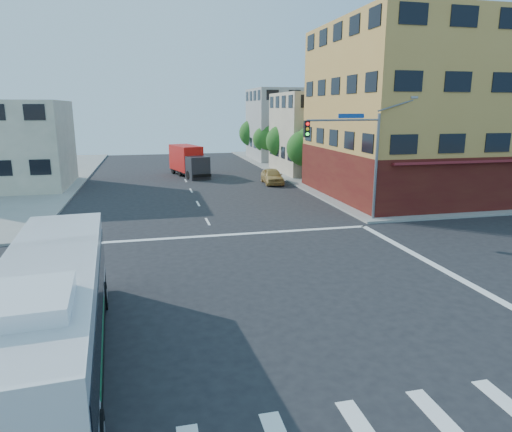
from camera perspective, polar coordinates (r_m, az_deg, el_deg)
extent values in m
plane|color=black|center=(18.14, -0.82, -10.46)|extent=(120.00, 120.00, 0.00)
cube|color=gray|center=(64.50, 23.79, 5.76)|extent=(50.00, 50.00, 0.15)
cube|color=#BB8C43|center=(41.94, 21.49, 12.00)|extent=(18.00, 15.00, 14.00)
cube|color=#531C13|center=(42.28, 20.91, 5.23)|extent=(18.09, 15.08, 4.00)
cube|color=maroon|center=(36.47, 27.30, 6.01)|extent=(16.00, 1.60, 0.51)
cube|color=#C4B495|center=(54.33, 9.24, 10.19)|extent=(12.00, 10.00, 9.00)
cube|color=gray|center=(67.46, 4.69, 11.32)|extent=(12.00, 10.00, 10.00)
cylinder|color=slate|center=(30.82, 14.76, 5.78)|extent=(0.18, 0.18, 7.00)
cylinder|color=slate|center=(29.28, 10.93, 11.69)|extent=(5.01, 0.62, 0.12)
cube|color=black|center=(28.14, 6.35, 10.77)|extent=(0.32, 0.30, 1.00)
sphere|color=#FF0C0C|center=(27.97, 6.48, 11.37)|extent=(0.20, 0.20, 0.20)
sphere|color=yellow|center=(27.98, 6.47, 10.75)|extent=(0.20, 0.20, 0.20)
sphere|color=#19FF33|center=(28.00, 6.45, 10.14)|extent=(0.20, 0.20, 0.20)
cube|color=navy|center=(29.52, 11.82, 12.15)|extent=(1.80, 0.22, 0.28)
cube|color=gray|center=(32.05, 19.12, 13.84)|extent=(0.50, 0.22, 0.14)
cylinder|color=#3C2816|center=(47.23, 5.96, 5.53)|extent=(0.28, 0.28, 1.92)
sphere|color=#1C5518|center=(46.97, 6.04, 8.43)|extent=(3.60, 3.60, 3.60)
sphere|color=#1C5518|center=(46.75, 6.65, 9.50)|extent=(2.52, 2.52, 2.52)
cylinder|color=#3C2816|center=(54.79, 3.23, 6.69)|extent=(0.28, 0.28, 1.99)
sphere|color=#1C5518|center=(54.56, 3.27, 9.31)|extent=(3.80, 3.80, 3.80)
sphere|color=#1C5518|center=(54.33, 3.78, 10.29)|extent=(2.66, 2.66, 2.66)
cylinder|color=#3C2816|center=(62.47, 1.16, 7.47)|extent=(0.28, 0.28, 1.89)
sphere|color=#1C5518|center=(62.28, 1.17, 9.58)|extent=(3.40, 3.40, 3.40)
sphere|color=#1C5518|center=(62.04, 1.61, 10.35)|extent=(2.38, 2.38, 2.38)
cylinder|color=#3C2816|center=(70.21, -0.46, 8.18)|extent=(0.28, 0.28, 2.03)
sphere|color=#1C5518|center=(70.02, -0.47, 10.31)|extent=(4.00, 4.00, 4.00)
sphere|color=#1C5518|center=(69.77, -0.09, 11.12)|extent=(2.80, 2.80, 2.80)
cube|color=black|center=(14.67, -23.71, -15.34)|extent=(3.46, 12.28, 0.45)
cube|color=silver|center=(14.14, -24.18, -10.92)|extent=(3.45, 12.26, 2.87)
cube|color=black|center=(14.07, -24.25, -10.26)|extent=(3.47, 11.90, 1.26)
cube|color=black|center=(19.73, -22.30, -3.74)|extent=(2.36, 0.23, 1.36)
cube|color=#E5590C|center=(19.50, -22.55, -0.88)|extent=(1.93, 0.19, 0.28)
cube|color=silver|center=(13.66, -24.73, -5.63)|extent=(3.38, 12.01, 0.12)
cube|color=silver|center=(10.77, -26.79, -9.46)|extent=(1.96, 2.34, 0.36)
cube|color=#146A36|center=(13.87, -18.64, -14.24)|extent=(0.43, 5.53, 0.28)
cylinder|color=black|center=(18.34, -26.24, -9.86)|extent=(0.38, 1.07, 1.05)
cylinder|color=#99999E|center=(18.37, -26.68, -9.88)|extent=(0.08, 0.53, 0.52)
cylinder|color=black|center=(18.08, -18.60, -9.47)|extent=(0.38, 1.07, 1.05)
cylinder|color=#99999E|center=(18.08, -18.15, -9.44)|extent=(0.08, 0.53, 0.52)
cube|color=#232429|center=(48.67, -7.32, 5.99)|extent=(2.56, 2.50, 2.38)
cube|color=black|center=(47.82, -6.95, 6.31)|extent=(1.87, 0.59, 0.91)
cube|color=red|center=(51.81, -8.76, 7.20)|extent=(3.49, 5.52, 2.74)
cube|color=black|center=(50.96, -8.28, 5.51)|extent=(3.90, 7.58, 0.27)
cylinder|color=black|center=(48.60, -8.43, 5.07)|extent=(0.49, 0.95, 0.91)
cylinder|color=black|center=(49.28, -6.33, 5.25)|extent=(0.49, 0.95, 0.91)
cylinder|color=black|center=(51.07, -9.47, 5.43)|extent=(0.49, 0.95, 0.91)
cylinder|color=black|center=(51.72, -7.46, 5.60)|extent=(0.49, 0.95, 0.91)
cylinder|color=black|center=(53.21, -10.29, 5.71)|extent=(0.49, 0.95, 0.91)
cylinder|color=black|center=(53.84, -8.35, 5.87)|extent=(0.49, 0.95, 0.91)
imported|color=#B68E45|center=(45.35, 2.04, 5.00)|extent=(2.09, 4.56, 1.52)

